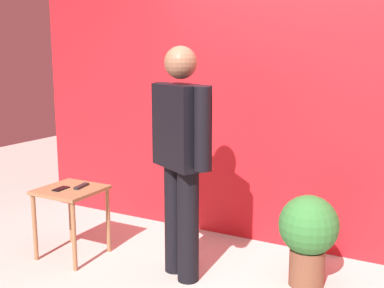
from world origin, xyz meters
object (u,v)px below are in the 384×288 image
Objects in this scene: side_table at (71,200)px; tv_remote at (82,186)px; standing_person at (181,152)px; cell_phone at (61,189)px; potted_plant at (308,233)px.

side_table is 0.14m from tv_remote.
standing_person is 1.01m from tv_remote.
tv_remote is at bearing -176.41° from standing_person.
standing_person is 2.95× the size of side_table.
standing_person is 1.12m from cell_phone.
side_table is 3.50× the size of tv_remote.
standing_person is at bearing 7.59° from cell_phone.
tv_remote is at bearing 47.29° from cell_phone.
side_table is at bearing -142.10° from tv_remote.
side_table is 0.13m from cell_phone.
cell_phone is (-0.05, -0.06, 0.11)m from side_table.
side_table is (-0.99, -0.12, -0.49)m from standing_person.
standing_person reaches higher than tv_remote.
side_table is at bearing 50.85° from cell_phone.
standing_person is at bearing -161.11° from potted_plant.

